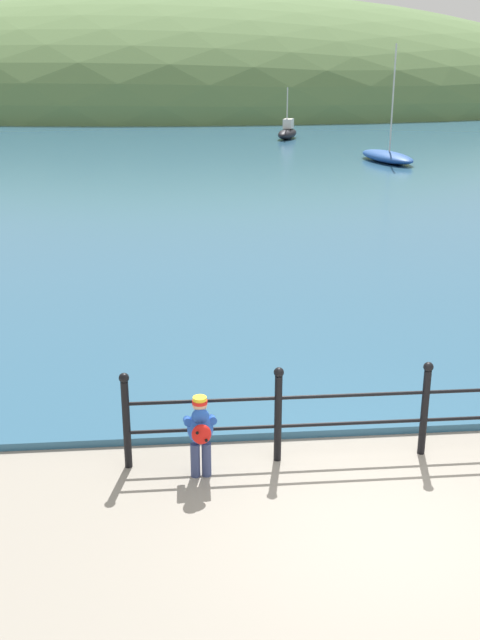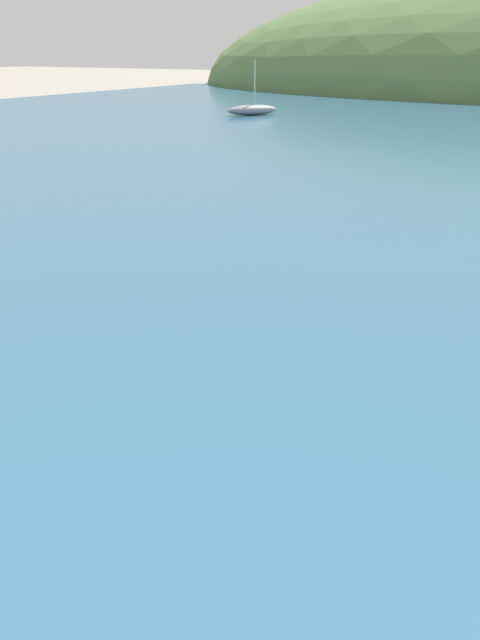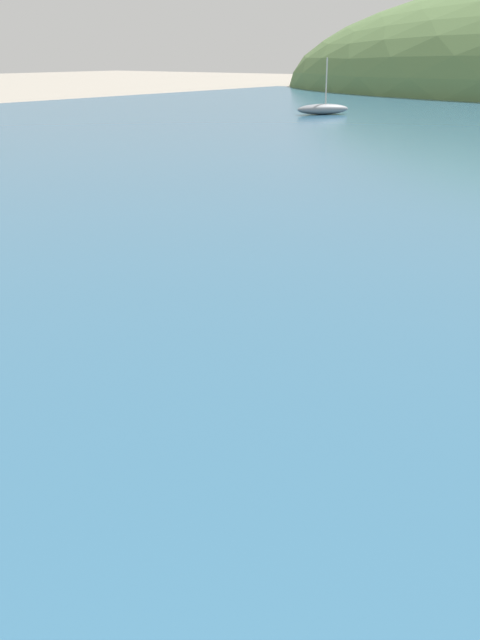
% 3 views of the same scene
% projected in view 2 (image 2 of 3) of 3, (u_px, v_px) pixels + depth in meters
% --- Properties ---
extents(boat_white_sailboat, '(2.30, 2.78, 2.78)m').
position_uv_depth(boat_white_sailboat, '(252.00, 110.00, 39.02)').
color(boat_white_sailboat, gray).
rests_on(boat_white_sailboat, water).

